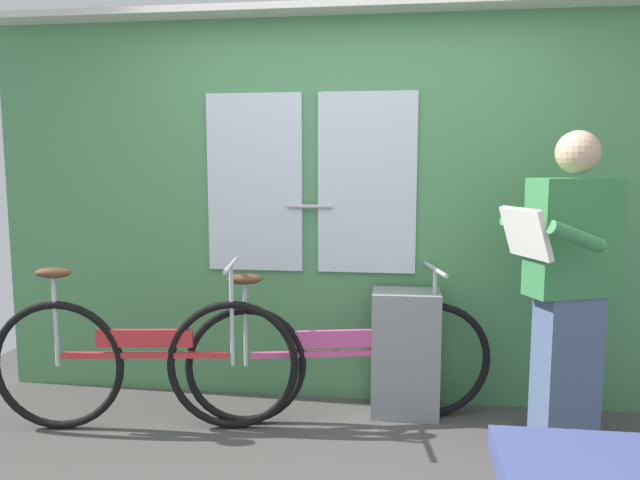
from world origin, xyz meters
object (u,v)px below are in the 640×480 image
object	(u,v)px
bicycle_near_door	(339,359)
passenger_reading_newspaper	(569,283)
trash_bin_by_wall	(405,353)
bicycle_leaning_behind	(144,362)

from	to	relation	value
bicycle_near_door	passenger_reading_newspaper	world-z (taller)	passenger_reading_newspaper
bicycle_near_door	trash_bin_by_wall	world-z (taller)	bicycle_near_door
passenger_reading_newspaper	bicycle_near_door	bearing A→B (deg)	-28.47
bicycle_near_door	trash_bin_by_wall	bearing A→B (deg)	10.14
passenger_reading_newspaper	trash_bin_by_wall	bearing A→B (deg)	-41.64
bicycle_leaning_behind	passenger_reading_newspaper	size ratio (longest dim) A/B	1.03
bicycle_near_door	bicycle_leaning_behind	xyz separation A→B (m)	(-1.08, -0.25, 0.02)
passenger_reading_newspaper	trash_bin_by_wall	distance (m)	1.02
bicycle_leaning_behind	bicycle_near_door	bearing A→B (deg)	5.29
bicycle_leaning_behind	passenger_reading_newspaper	distance (m)	2.34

